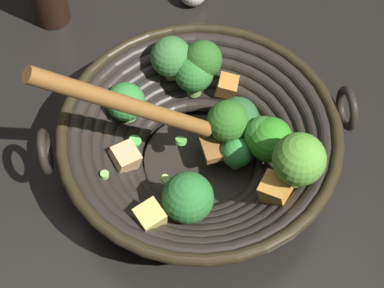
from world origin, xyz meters
name	(u,v)px	position (x,y,z in m)	size (l,w,h in m)	color
ground_plane	(199,164)	(0.00, 0.00, 0.00)	(4.00, 4.00, 0.00)	black
wok	(202,138)	(0.00, 0.00, 0.06)	(0.33, 0.37, 0.23)	black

